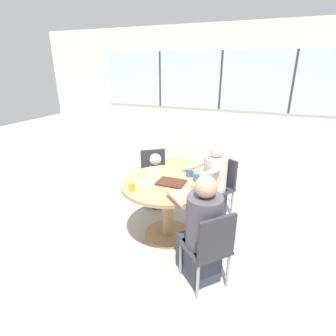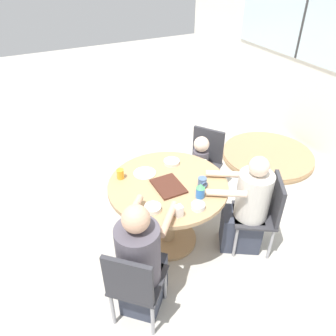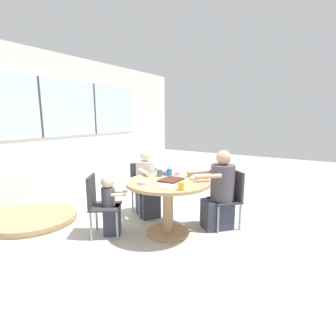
% 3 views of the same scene
% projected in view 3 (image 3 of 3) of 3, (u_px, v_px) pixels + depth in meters
% --- Properties ---
extents(ground_plane, '(16.00, 16.00, 0.00)m').
position_uv_depth(ground_plane, '(168.00, 233.00, 3.68)').
color(ground_plane, '#B2ADA3').
extents(wall_back_with_windows, '(8.40, 0.08, 2.80)m').
position_uv_depth(wall_back_with_windows, '(41.00, 126.00, 4.86)').
color(wall_back_with_windows, white).
rests_on(wall_back_with_windows, ground_plane).
extents(dining_table, '(1.14, 1.14, 0.75)m').
position_uv_depth(dining_table, '(168.00, 195.00, 3.57)').
color(dining_table, tan).
rests_on(dining_table, ground_plane).
extents(chair_for_woman_green_shirt, '(0.55, 0.55, 0.84)m').
position_uv_depth(chair_for_woman_green_shirt, '(143.00, 184.00, 4.41)').
color(chair_for_woman_green_shirt, '#333338').
rests_on(chair_for_woman_green_shirt, ground_plane).
extents(chair_for_man_blue_shirt, '(0.57, 0.57, 0.84)m').
position_uv_depth(chair_for_man_blue_shirt, '(230.00, 194.00, 3.82)').
color(chair_for_man_blue_shirt, '#333338').
rests_on(chair_for_man_blue_shirt, ground_plane).
extents(chair_for_toddler, '(0.56, 0.56, 0.84)m').
position_uv_depth(chair_for_toddler, '(98.00, 200.00, 3.53)').
color(chair_for_toddler, '#333338').
rests_on(chair_for_toddler, ground_plane).
extents(person_woman_green_shirt, '(0.58, 0.67, 1.09)m').
position_uv_depth(person_woman_green_shirt, '(147.00, 187.00, 4.26)').
color(person_woman_green_shirt, '#333847').
rests_on(person_woman_green_shirt, ground_plane).
extents(person_man_blue_shirt, '(0.68, 0.67, 1.15)m').
position_uv_depth(person_man_blue_shirt, '(220.00, 194.00, 3.77)').
color(person_man_blue_shirt, '#333847').
rests_on(person_man_blue_shirt, ground_plane).
extents(person_toddler, '(0.34, 0.37, 0.85)m').
position_uv_depth(person_toddler, '(110.00, 206.00, 3.55)').
color(person_toddler, '#333847').
rests_on(person_toddler, ground_plane).
extents(food_tray_dark, '(0.32, 0.24, 0.02)m').
position_uv_depth(food_tray_dark, '(171.00, 180.00, 3.56)').
color(food_tray_dark, '#472319').
rests_on(food_tray_dark, dining_table).
extents(coffee_mug, '(0.09, 0.08, 0.10)m').
position_uv_depth(coffee_mug, '(160.00, 173.00, 3.81)').
color(coffee_mug, slate).
rests_on(coffee_mug, dining_table).
extents(sippy_cup, '(0.08, 0.08, 0.14)m').
position_uv_depth(sippy_cup, '(169.00, 171.00, 3.86)').
color(sippy_cup, blue).
rests_on(sippy_cup, dining_table).
extents(juice_glass, '(0.07, 0.07, 0.10)m').
position_uv_depth(juice_glass, '(181.00, 186.00, 3.09)').
color(juice_glass, gold).
rests_on(juice_glass, dining_table).
extents(milk_carton_small, '(0.06, 0.06, 0.10)m').
position_uv_depth(milk_carton_small, '(191.00, 173.00, 3.82)').
color(milk_carton_small, silver).
rests_on(milk_carton_small, dining_table).
extents(bowl_white_shallow, '(0.16, 0.16, 0.04)m').
position_uv_depth(bowl_white_shallow, '(144.00, 182.00, 3.39)').
color(bowl_white_shallow, silver).
rests_on(bowl_white_shallow, dining_table).
extents(bowl_cereal, '(0.14, 0.14, 0.04)m').
position_uv_depth(bowl_cereal, '(196.00, 178.00, 3.60)').
color(bowl_cereal, white).
rests_on(bowl_cereal, dining_table).
extents(bowl_fruit, '(0.12, 0.12, 0.05)m').
position_uv_depth(bowl_fruit, '(179.00, 173.00, 3.92)').
color(bowl_fruit, silver).
rests_on(bowl_fruit, dining_table).
extents(plate_tortillas, '(0.22, 0.22, 0.01)m').
position_uv_depth(plate_tortillas, '(166.00, 186.00, 3.26)').
color(plate_tortillas, beige).
rests_on(plate_tortillas, dining_table).
extents(folded_table_stack, '(1.31, 1.31, 0.09)m').
position_uv_depth(folded_table_stack, '(33.00, 218.00, 4.10)').
color(folded_table_stack, tan).
rests_on(folded_table_stack, ground_plane).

